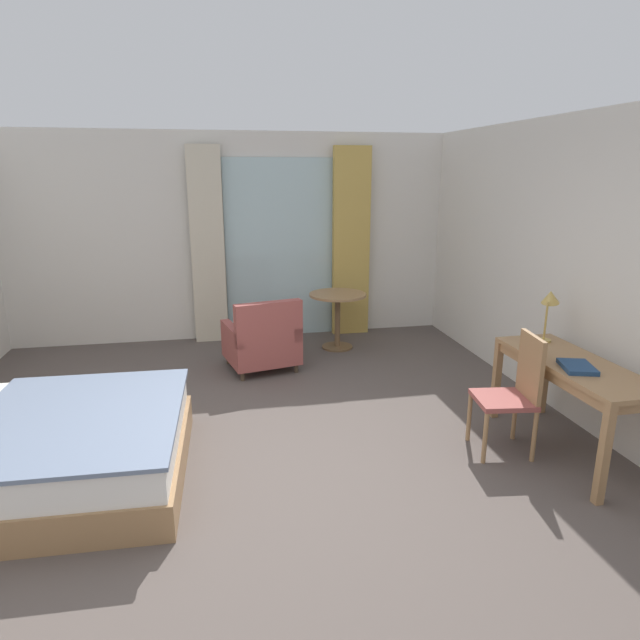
{
  "coord_description": "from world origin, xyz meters",
  "views": [
    {
      "loc": [
        -0.27,
        -3.54,
        2.18
      ],
      "look_at": [
        0.57,
        0.71,
        0.99
      ],
      "focal_mm": 30.56,
      "sensor_mm": 36.0,
      "label": 1
    }
  ],
  "objects_px": {
    "desk_chair": "(515,389)",
    "armchair_by_window": "(263,342)",
    "closed_book": "(577,367)",
    "bed": "(17,450)",
    "round_cafe_table": "(338,308)",
    "writing_desk": "(574,373)",
    "desk_lamp": "(550,301)"
  },
  "relations": [
    {
      "from": "writing_desk",
      "to": "armchair_by_window",
      "type": "distance_m",
      "value": 3.24
    },
    {
      "from": "desk_chair",
      "to": "desk_lamp",
      "type": "xyz_separation_m",
      "value": [
        0.56,
        0.48,
        0.57
      ]
    },
    {
      "from": "writing_desk",
      "to": "closed_book",
      "type": "relative_size",
      "value": 4.83
    },
    {
      "from": "desk_lamp",
      "to": "closed_book",
      "type": "bearing_deg",
      "value": -106.14
    },
    {
      "from": "desk_lamp",
      "to": "round_cafe_table",
      "type": "xyz_separation_m",
      "value": [
        -1.32,
        2.37,
        -0.57
      ]
    },
    {
      "from": "desk_chair",
      "to": "armchair_by_window",
      "type": "distance_m",
      "value": 2.87
    },
    {
      "from": "writing_desk",
      "to": "round_cafe_table",
      "type": "relative_size",
      "value": 2.05
    },
    {
      "from": "writing_desk",
      "to": "round_cafe_table",
      "type": "distance_m",
      "value": 3.19
    },
    {
      "from": "desk_lamp",
      "to": "round_cafe_table",
      "type": "height_order",
      "value": "desk_lamp"
    },
    {
      "from": "closed_book",
      "to": "armchair_by_window",
      "type": "bearing_deg",
      "value": 147.53
    },
    {
      "from": "desk_chair",
      "to": "armchair_by_window",
      "type": "relative_size",
      "value": 1.1
    },
    {
      "from": "writing_desk",
      "to": "desk_lamp",
      "type": "relative_size",
      "value": 3.2
    },
    {
      "from": "armchair_by_window",
      "to": "bed",
      "type": "bearing_deg",
      "value": -133.73
    },
    {
      "from": "desk_chair",
      "to": "round_cafe_table",
      "type": "xyz_separation_m",
      "value": [
        -0.77,
        2.86,
        -0.0
      ]
    },
    {
      "from": "bed",
      "to": "round_cafe_table",
      "type": "bearing_deg",
      "value": 41.85
    },
    {
      "from": "desk_lamp",
      "to": "round_cafe_table",
      "type": "bearing_deg",
      "value": 119.15
    },
    {
      "from": "bed",
      "to": "desk_lamp",
      "type": "bearing_deg",
      "value": 3.48
    },
    {
      "from": "bed",
      "to": "closed_book",
      "type": "relative_size",
      "value": 7.52
    },
    {
      "from": "desk_chair",
      "to": "desk_lamp",
      "type": "distance_m",
      "value": 0.93
    },
    {
      "from": "closed_book",
      "to": "bed",
      "type": "bearing_deg",
      "value": -169.46
    },
    {
      "from": "bed",
      "to": "armchair_by_window",
      "type": "distance_m",
      "value": 2.8
    },
    {
      "from": "writing_desk",
      "to": "round_cafe_table",
      "type": "xyz_separation_m",
      "value": [
        -1.2,
        2.95,
        -0.13
      ]
    },
    {
      "from": "bed",
      "to": "round_cafe_table",
      "type": "relative_size",
      "value": 3.19
    },
    {
      "from": "desk_chair",
      "to": "armchair_by_window",
      "type": "height_order",
      "value": "desk_chair"
    },
    {
      "from": "bed",
      "to": "closed_book",
      "type": "height_order",
      "value": "bed"
    },
    {
      "from": "closed_book",
      "to": "armchair_by_window",
      "type": "height_order",
      "value": "armchair_by_window"
    },
    {
      "from": "closed_book",
      "to": "round_cafe_table",
      "type": "relative_size",
      "value": 0.42
    },
    {
      "from": "closed_book",
      "to": "armchair_by_window",
      "type": "distance_m",
      "value": 3.29
    },
    {
      "from": "desk_chair",
      "to": "writing_desk",
      "type": "bearing_deg",
      "value": -12.15
    },
    {
      "from": "round_cafe_table",
      "to": "armchair_by_window",
      "type": "bearing_deg",
      "value": -148.72
    },
    {
      "from": "bed",
      "to": "writing_desk",
      "type": "xyz_separation_m",
      "value": [
        4.14,
        -0.32,
        0.39
      ]
    },
    {
      "from": "desk_chair",
      "to": "round_cafe_table",
      "type": "height_order",
      "value": "desk_chair"
    }
  ]
}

